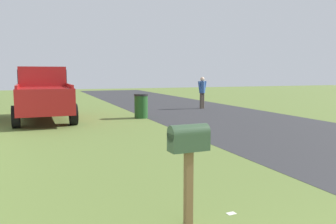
{
  "coord_description": "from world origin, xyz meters",
  "views": [
    {
      "loc": [
        -0.4,
        2.46,
        1.85
      ],
      "look_at": [
        5.42,
        0.23,
        1.14
      ],
      "focal_mm": 36.76,
      "sensor_mm": 36.0,
      "label": 1
    }
  ],
  "objects_px": {
    "pickup_truck": "(43,92)",
    "trash_bin": "(141,106)",
    "mailbox": "(189,145)",
    "pedestrian": "(202,90)"
  },
  "relations": [
    {
      "from": "mailbox",
      "to": "pedestrian",
      "type": "distance_m",
      "value": 13.92
    },
    {
      "from": "pickup_truck",
      "to": "trash_bin",
      "type": "bearing_deg",
      "value": -103.75
    },
    {
      "from": "mailbox",
      "to": "pedestrian",
      "type": "height_order",
      "value": "pedestrian"
    },
    {
      "from": "pickup_truck",
      "to": "pedestrian",
      "type": "bearing_deg",
      "value": -78.89
    },
    {
      "from": "mailbox",
      "to": "pickup_truck",
      "type": "relative_size",
      "value": 0.25
    },
    {
      "from": "pickup_truck",
      "to": "trash_bin",
      "type": "relative_size",
      "value": 5.07
    },
    {
      "from": "pickup_truck",
      "to": "pedestrian",
      "type": "distance_m",
      "value": 7.97
    },
    {
      "from": "trash_bin",
      "to": "pickup_truck",
      "type": "bearing_deg",
      "value": 76.91
    },
    {
      "from": "pickup_truck",
      "to": "trash_bin",
      "type": "height_order",
      "value": "pickup_truck"
    },
    {
      "from": "mailbox",
      "to": "pickup_truck",
      "type": "xyz_separation_m",
      "value": [
        10.74,
        1.43,
        0.11
      ]
    }
  ]
}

